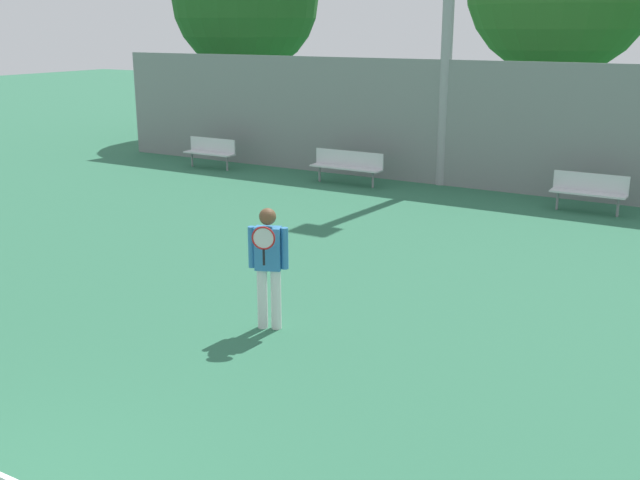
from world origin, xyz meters
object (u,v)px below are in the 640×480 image
tennis_player (268,261)px  bench_courtside_far (211,150)px  bench_adjacent_court (347,164)px  bench_courtside_near (589,189)px

tennis_player → bench_courtside_far: tennis_player is taller
bench_adjacent_court → bench_courtside_near: bearing=-0.0°
bench_courtside_near → bench_courtside_far: 10.59m
bench_courtside_near → tennis_player: bearing=-104.5°
bench_courtside_far → tennis_player: bearing=-47.8°
bench_courtside_far → bench_adjacent_court: same height
tennis_player → bench_adjacent_court: bearing=89.9°
bench_courtside_near → bench_adjacent_court: same height
bench_courtside_near → bench_courtside_far: (-10.59, -0.00, -0.00)m
tennis_player → bench_courtside_near: bearing=53.1°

